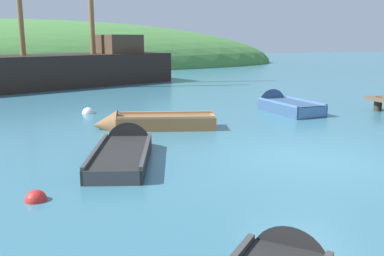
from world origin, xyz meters
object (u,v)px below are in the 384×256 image
(sailing_ship, at_px, (67,74))
(rowboat_outer_left, at_px, (150,124))
(rowboat_center, at_px, (283,107))
(buoy_white, at_px, (88,113))
(rowboat_far, at_px, (125,152))
(buoy_red, at_px, (36,200))

(sailing_ship, bearing_deg, rowboat_outer_left, 75.82)
(sailing_ship, height_order, rowboat_outer_left, sailing_ship)
(rowboat_outer_left, height_order, rowboat_center, rowboat_center)
(rowboat_outer_left, distance_m, buoy_white, 3.69)
(sailing_ship, xyz_separation_m, rowboat_center, (6.81, -11.72, -0.54))
(rowboat_center, bearing_deg, rowboat_far, 117.77)
(buoy_red, distance_m, buoy_white, 8.54)
(rowboat_far, bearing_deg, sailing_ship, 18.41)
(buoy_white, bearing_deg, buoy_red, -102.84)
(sailing_ship, relative_size, buoy_white, 34.60)
(sailing_ship, distance_m, rowboat_outer_left, 13.18)
(buoy_red, bearing_deg, rowboat_far, 48.39)
(rowboat_outer_left, bearing_deg, sailing_ship, -66.85)
(rowboat_center, xyz_separation_m, rowboat_far, (-6.82, -4.07, -0.05))
(rowboat_far, relative_size, buoy_red, 10.07)
(rowboat_center, relative_size, buoy_white, 7.18)
(rowboat_far, xyz_separation_m, buoy_white, (-0.08, 6.10, -0.09))
(sailing_ship, bearing_deg, rowboat_far, 70.00)
(rowboat_outer_left, distance_m, rowboat_center, 5.65)
(rowboat_far, bearing_deg, rowboat_center, -40.75)
(rowboat_outer_left, bearing_deg, buoy_white, -50.09)
(rowboat_center, xyz_separation_m, buoy_white, (-6.90, 2.03, -0.14))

